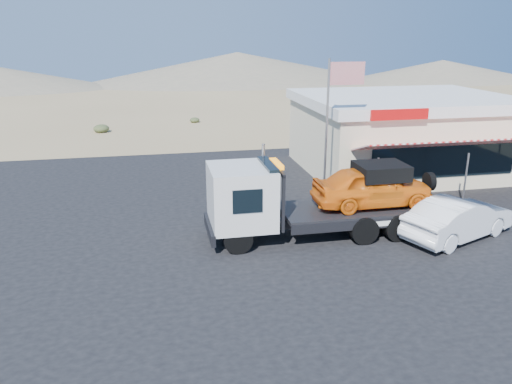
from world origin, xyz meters
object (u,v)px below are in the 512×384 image
jerky_store (403,133)px  flagpole (333,116)px  tow_truck (320,195)px  white_sedan (458,218)px

jerky_store → flagpole: (-5.57, -4.47, 1.77)m
tow_truck → flagpole: 4.22m
tow_truck → white_sedan: size_ratio=1.88×
jerky_store → flagpole: 7.36m
white_sedan → flagpole: size_ratio=0.74×
flagpole → tow_truck: bearing=-115.1°
tow_truck → white_sedan: (4.68, -1.26, -0.75)m
white_sedan → flagpole: (-3.17, 4.49, 3.01)m
jerky_store → flagpole: flagpole is taller
tow_truck → jerky_store: (7.08, 7.70, 0.49)m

